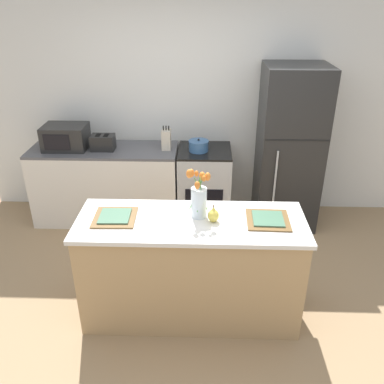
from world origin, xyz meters
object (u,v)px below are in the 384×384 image
at_px(pear_figurine, 213,215).
at_px(plate_setting_right, 268,219).
at_px(plate_setting_left, 115,217).
at_px(stove_range, 204,186).
at_px(knife_block, 166,139).
at_px(flower_vase, 199,198).
at_px(cooking_pot, 199,146).
at_px(toaster, 103,142).
at_px(microwave, 66,137).
at_px(refrigerator, 289,149).

distance_m(pear_figurine, plate_setting_right, 0.43).
distance_m(pear_figurine, plate_setting_left, 0.77).
distance_m(stove_range, plate_setting_right, 1.73).
distance_m(plate_setting_right, knife_block, 1.86).
height_order(flower_vase, plate_setting_right, flower_vase).
xyz_separation_m(stove_range, cooking_pot, (-0.07, -0.04, 0.51)).
relative_size(pear_figurine, plate_setting_right, 0.43).
relative_size(pear_figurine, cooking_pot, 0.65).
relative_size(flower_vase, plate_setting_left, 1.23).
distance_m(plate_setting_left, plate_setting_right, 1.20).
bearing_deg(toaster, cooking_pot, -0.29).
height_order(plate_setting_right, microwave, microwave).
xyz_separation_m(plate_setting_left, cooking_pot, (0.63, 1.55, 0.03)).
bearing_deg(plate_setting_left, stove_range, 66.23).
relative_size(plate_setting_left, knife_block, 1.25).
xyz_separation_m(flower_vase, pear_figurine, (0.11, -0.08, -0.11)).
height_order(flower_vase, microwave, flower_vase).
height_order(refrigerator, plate_setting_right, refrigerator).
distance_m(refrigerator, flower_vase, 1.84).
height_order(stove_range, cooking_pot, cooking_pot).
distance_m(flower_vase, toaster, 1.87).
bearing_deg(pear_figurine, refrigerator, 61.46).
xyz_separation_m(cooking_pot, knife_block, (-0.37, 0.06, 0.05)).
height_order(pear_figurine, knife_block, knife_block).
bearing_deg(plate_setting_right, refrigerator, 74.12).
relative_size(stove_range, plate_setting_right, 2.67).
xyz_separation_m(toaster, cooking_pot, (1.08, -0.01, -0.02)).
relative_size(pear_figurine, plate_setting_left, 0.43).
distance_m(pear_figurine, cooking_pot, 1.58).
distance_m(cooking_pot, microwave, 1.51).
bearing_deg(knife_block, refrigerator, -0.77).
relative_size(stove_range, pear_figurine, 6.21).
bearing_deg(toaster, plate_setting_right, -43.39).
height_order(refrigerator, flower_vase, refrigerator).
bearing_deg(knife_block, cooking_pot, -8.58).
height_order(plate_setting_left, cooking_pot, cooking_pot).
bearing_deg(plate_setting_left, plate_setting_right, 0.00).
bearing_deg(flower_vase, plate_setting_right, -5.33).
distance_m(flower_vase, plate_setting_left, 0.68).
xyz_separation_m(stove_range, refrigerator, (0.95, 0.00, 0.47)).
xyz_separation_m(cooking_pot, microwave, (-1.50, 0.04, 0.07)).
bearing_deg(knife_block, plate_setting_right, -59.84).
bearing_deg(pear_figurine, plate_setting_left, 178.07).
bearing_deg(plate_setting_right, flower_vase, 174.67).
bearing_deg(pear_figurine, cooking_pot, 95.14).
relative_size(pear_figurine, microwave, 0.30).
relative_size(pear_figurine, knife_block, 0.54).
bearing_deg(flower_vase, pear_figurine, -33.65).
relative_size(refrigerator, knife_block, 6.82).
bearing_deg(microwave, toaster, -4.00).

